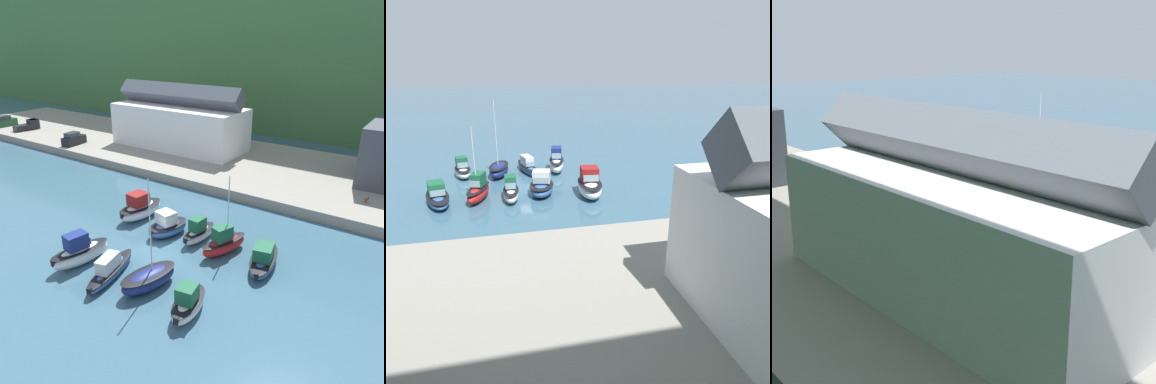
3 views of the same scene
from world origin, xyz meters
The scene contains 17 objects.
ground_plane centered at (0.00, 0.00, 0.00)m, with size 320.00×320.00×0.00m, color #385B70.
hillside_backdrop centered at (0.00, 84.79, 17.41)m, with size 240.00×77.39×34.82m.
quay_promenade centered at (0.00, 25.33, 0.61)m, with size 136.76×23.13×1.21m.
harbor_clubhouse centered at (-16.71, 26.02, 5.14)m, with size 22.64×9.01×10.44m.
moored_boat_0 centered at (-5.65, 3.84, 1.11)m, with size 2.94×5.76×2.97m.
moored_boat_1 centered at (-0.84, 2.53, 0.94)m, with size 3.38×4.84×2.57m.
moored_boat_2 centered at (2.36, 3.31, 0.90)m, with size 1.82×4.53×2.48m.
moored_boat_3 centered at (5.54, 2.68, 1.04)m, with size 3.04×5.22×7.47m.
moored_boat_4 centered at (9.45, 2.79, 0.75)m, with size 3.32×6.26×2.13m.
moored_boat_5 centered at (-3.91, -5.91, 1.12)m, with size 2.70×5.63×3.00m.
moored_boat_6 centered at (-0.27, -5.87, 0.73)m, with size 2.98×6.61×2.08m.
moored_boat_7 centered at (3.27, -5.14, 0.84)m, with size 3.24×5.35×9.13m.
moored_boat_8 centered at (7.53, -5.80, 0.88)m, with size 2.54×4.49×2.43m.
parked_car_2 centered at (-55.96, 18.33, 2.13)m, with size 1.88×4.23×2.16m.
parked_car_3 centered at (-32.54, 16.83, 2.13)m, with size 2.19×4.35×2.16m.
pickup_truck_0 centered at (-49.11, 19.11, 2.03)m, with size 2.62×4.96×1.90m.
dog_on_quay centered at (14.36, 19.05, 1.67)m, with size 0.61×0.86×0.68m.
Camera 1 is at (20.00, -23.40, 18.42)m, focal length 35.00 mm.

